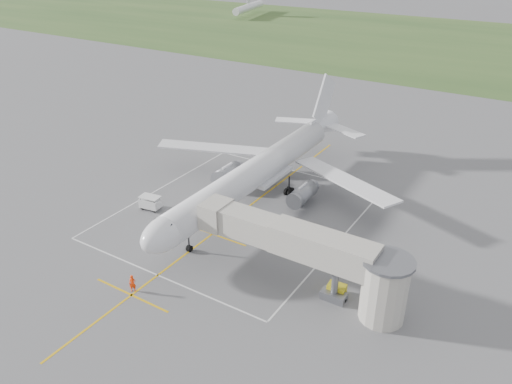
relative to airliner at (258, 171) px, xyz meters
The scene contains 10 objects.
ground 4.46m from the airliner, 90.00° to the right, with size 700.00×700.00×0.00m, color #545456.
grass_strip 129.32m from the airliner, 90.00° to the left, with size 700.00×120.00×0.02m, color #304F22.
apron_markings 7.90m from the airliner, 90.00° to the right, with size 28.20×60.00×0.01m.
airliner is the anchor object (origin of this frame).
jet_bridge 21.22m from the airliner, 42.19° to the right, with size 23.40×5.00×7.20m.
gpu_unit 22.81m from the airliner, 37.00° to the right, with size 1.91×1.40×1.38m.
baggage_cart 15.20m from the airliner, 137.30° to the right, with size 2.94×2.01×1.91m.
ramp_worker_nose 24.39m from the airliner, 90.69° to the right, with size 0.71×0.47×1.96m, color #F23407.
ramp_worker_wing 6.81m from the airliner, 169.13° to the right, with size 0.94×0.73×1.93m, color #FF3C08.
distant_aircraft 162.51m from the airliner, 94.84° to the left, with size 190.33×47.65×8.85m.
Camera 1 is at (32.69, -51.78, 33.17)m, focal length 35.00 mm.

